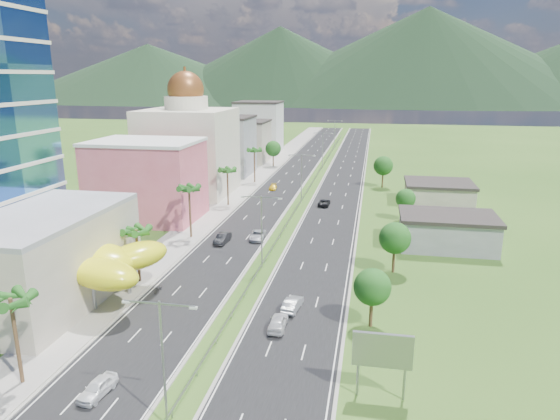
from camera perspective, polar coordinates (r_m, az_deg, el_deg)
The scene contains 38 objects.
ground at distance 65.37m, azimuth -4.03°, elevation -9.83°, with size 500.00×500.00×0.00m, color #2D5119.
road_left at distance 151.57m, azimuth 1.82°, elevation 4.60°, with size 11.00×260.00×0.04m, color black.
road_right at distance 150.04m, azimuth 7.51°, elevation 4.37°, with size 11.00×260.00×0.04m, color black.
sidewalk_left at distance 153.29m, azimuth -1.70°, elevation 4.73°, with size 7.00×260.00×0.12m, color gray.
median_guardrail at distance 132.94m, azimuth 3.82°, elevation 3.36°, with size 0.10×216.06×0.76m.
streetlight_median_a at distance 41.34m, azimuth -13.29°, elevation -15.44°, with size 6.04×0.25×11.00m.
streetlight_median_b at distance 72.08m, azimuth -2.12°, elevation -1.66°, with size 6.04×0.25×11.00m.
streetlight_median_c at distance 110.36m, azimuth 2.47°, elevation 4.21°, with size 6.04×0.25×11.00m.
streetlight_median_d at distance 154.47m, azimuth 4.90°, elevation 7.28°, with size 6.04×0.25×11.00m.
streetlight_median_e at distance 198.98m, azimuth 6.26°, elevation 8.97°, with size 6.04×0.25×11.00m.
lime_canopy at distance 67.81m, azimuth -21.66°, elevation -5.41°, with size 18.00×15.00×7.40m.
pink_shophouse at distance 101.28m, azimuth -14.96°, elevation 3.16°, with size 20.00×15.00×15.00m, color #D25669.
domed_building at distance 121.47m, azimuth -10.44°, elevation 7.17°, with size 20.00×20.00×28.70m.
midrise_grey at distance 145.01m, azimuth -6.47°, elevation 7.23°, with size 16.00×15.00×16.00m, color gray.
midrise_beige at distance 166.18m, azimuth -4.23°, elevation 7.75°, with size 16.00×15.00×13.00m, color gray.
midrise_white at distance 188.08m, azimuth -2.43°, elevation 9.39°, with size 16.00×15.00×18.00m, color silver.
billboard at distance 45.57m, azimuth 11.63°, elevation -15.64°, with size 5.20×0.35×6.20m.
shed_near at distance 86.91m, azimuth 18.55°, elevation -2.45°, with size 15.00×10.00×5.00m, color gray.
shed_far at distance 116.02m, azimuth 17.65°, elevation 1.75°, with size 14.00×12.00×4.40m, color gray.
palm_tree_a at distance 50.78m, azimuth -28.40°, elevation -9.37°, with size 3.60×3.60×9.10m.
palm_tree_b at distance 69.91m, azimuth -16.11°, elevation -2.53°, with size 3.60×3.60×8.10m.
palm_tree_c at distance 87.20m, azimuth -10.36°, elevation 2.24°, with size 3.60×3.60×9.60m.
palm_tree_d at distance 108.71m, azimuth -6.04°, elevation 4.40°, with size 3.60×3.60×8.60m.
palm_tree_e at distance 132.39m, azimuth -2.95°, elevation 6.70°, with size 3.60×3.60×9.40m.
leafy_tree_lfar at distance 156.94m, azimuth -0.78°, elevation 7.02°, with size 4.90×4.90×8.05m.
leafy_tree_ra at distance 57.00m, azimuth 10.50°, elevation -8.66°, with size 4.20×4.20×6.90m.
leafy_tree_rb at distance 72.88m, azimuth 13.00°, elevation -3.16°, with size 4.55×4.55×7.47m.
leafy_tree_rc at distance 100.21m, azimuth 14.16°, elevation 1.26°, with size 3.85×3.85×6.33m.
leafy_tree_rd at distance 129.19m, azimuth 11.72°, elevation 4.97°, with size 4.90×4.90×8.05m.
mountain_ridge at distance 510.00m, azimuth 16.01°, elevation 11.37°, with size 860.00×140.00×90.00m, color black, non-canonical shape.
car_white_near_left at distance 49.59m, azimuth -20.12°, elevation -18.51°, with size 1.74×4.32×1.47m, color white.
car_dark_left at distance 85.33m, azimuth -6.59°, elevation -3.22°, with size 1.73×4.96×1.63m, color black.
car_silver_mid_left at distance 86.72m, azimuth -2.58°, elevation -2.89°, with size 2.44×5.29×1.47m, color #ACAEB4.
car_yellow_far_left at distance 124.93m, azimuth -0.81°, elevation 2.65°, with size 1.72×4.22×1.23m, color gold.
car_white_near_right at distance 57.20m, azimuth -0.23°, elevation -12.69°, with size 1.86×4.62×1.58m, color silver.
car_silver_right at distance 61.42m, azimuth 1.44°, elevation -10.67°, with size 1.62×4.64×1.53m, color #A4A7AC.
car_dark_far_right at distance 109.59m, azimuth 5.07°, elevation 0.87°, with size 2.31×5.01×1.39m, color black.
motorcycle at distance 68.03m, azimuth -13.73°, elevation -8.57°, with size 0.62×2.06×1.31m, color black.
Camera 1 is at (15.42, -57.30, 27.43)m, focal length 32.00 mm.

